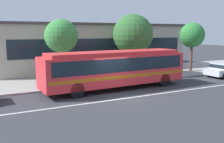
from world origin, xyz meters
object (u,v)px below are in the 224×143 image
(transit_bus, at_px, (116,67))
(pedestrian_waiting_near_sign, at_px, (94,69))
(bus_stop_sign, at_px, (139,61))
(street_tree_far_end, at_px, (192,35))
(pedestrian_walking_along_curb, at_px, (92,71))
(street_tree_near_stop, at_px, (61,36))
(pedestrian_standing_by_tree, at_px, (113,70))
(street_tree_mid_block, at_px, (133,35))

(transit_bus, xyz_separation_m, pedestrian_waiting_near_sign, (-0.33, 3.37, -0.55))
(pedestrian_waiting_near_sign, xyz_separation_m, bus_stop_sign, (3.40, -1.67, 0.65))
(street_tree_far_end, bearing_deg, bus_stop_sign, -165.90)
(pedestrian_walking_along_curb, bearing_deg, street_tree_near_stop, 136.22)
(pedestrian_standing_by_tree, bearing_deg, pedestrian_waiting_near_sign, 139.50)
(street_tree_near_stop, bearing_deg, pedestrian_standing_by_tree, -26.33)
(transit_bus, distance_m, pedestrian_waiting_near_sign, 3.43)
(street_tree_mid_block, bearing_deg, bus_stop_sign, -112.53)
(pedestrian_standing_by_tree, bearing_deg, transit_bus, -113.23)
(pedestrian_waiting_near_sign, height_order, street_tree_near_stop, street_tree_near_stop)
(transit_bus, height_order, bus_stop_sign, transit_bus)
(street_tree_far_end, bearing_deg, pedestrian_walking_along_curb, -173.48)
(transit_bus, xyz_separation_m, pedestrian_standing_by_tree, (0.97, 2.26, -0.56))
(street_tree_mid_block, relative_size, street_tree_far_end, 1.14)
(pedestrian_waiting_near_sign, relative_size, street_tree_far_end, 0.33)
(pedestrian_standing_by_tree, height_order, street_tree_near_stop, street_tree_near_stop)
(pedestrian_waiting_near_sign, bearing_deg, transit_bus, -84.41)
(transit_bus, height_order, pedestrian_standing_by_tree, transit_bus)
(pedestrian_walking_along_curb, height_order, street_tree_mid_block, street_tree_mid_block)
(transit_bus, relative_size, street_tree_far_end, 2.21)
(pedestrian_waiting_near_sign, distance_m, street_tree_far_end, 11.60)
(bus_stop_sign, relative_size, street_tree_far_end, 0.50)
(pedestrian_standing_by_tree, height_order, street_tree_mid_block, street_tree_mid_block)
(pedestrian_waiting_near_sign, bearing_deg, street_tree_mid_block, 14.34)
(bus_stop_sign, relative_size, street_tree_near_stop, 0.49)
(pedestrian_standing_by_tree, distance_m, street_tree_far_end, 10.44)
(transit_bus, distance_m, pedestrian_standing_by_tree, 2.52)
(pedestrian_waiting_near_sign, relative_size, street_tree_mid_block, 0.29)
(pedestrian_walking_along_curb, relative_size, bus_stop_sign, 0.66)
(transit_bus, distance_m, street_tree_mid_block, 6.63)
(street_tree_near_stop, bearing_deg, street_tree_far_end, -1.94)
(transit_bus, height_order, street_tree_near_stop, street_tree_near_stop)
(pedestrian_standing_by_tree, bearing_deg, street_tree_far_end, 8.08)
(bus_stop_sign, bearing_deg, street_tree_near_stop, 157.54)
(street_tree_mid_block, bearing_deg, pedestrian_walking_along_curb, -156.80)
(street_tree_mid_block, bearing_deg, street_tree_far_end, -7.36)
(pedestrian_waiting_near_sign, relative_size, pedestrian_walking_along_curb, 0.99)
(pedestrian_standing_by_tree, bearing_deg, pedestrian_walking_along_curb, 178.22)
(bus_stop_sign, bearing_deg, street_tree_mid_block, 67.47)
(pedestrian_standing_by_tree, xyz_separation_m, bus_stop_sign, (2.10, -0.56, 0.66))
(pedestrian_walking_along_curb, bearing_deg, street_tree_far_end, 6.52)
(transit_bus, xyz_separation_m, street_tree_far_end, (10.94, 3.67, 2.20))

